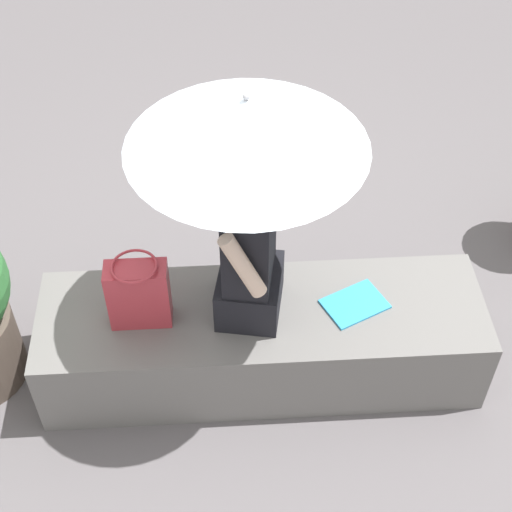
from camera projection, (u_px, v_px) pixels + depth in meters
ground_plane at (262, 368)px, 3.85m from camera, size 14.00×14.00×0.00m
stone_bench at (262, 340)px, 3.69m from camera, size 2.09×0.61×0.45m
person_seated at (249, 248)px, 3.27m from camera, size 0.34×0.50×0.90m
parasol at (247, 124)px, 2.82m from camera, size 0.95×0.95×1.16m
handbag_black at (139, 293)px, 3.37m from camera, size 0.27×0.20×0.36m
magazine at (355, 304)px, 3.55m from camera, size 0.34×0.30×0.01m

